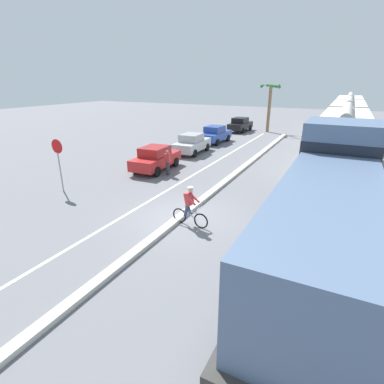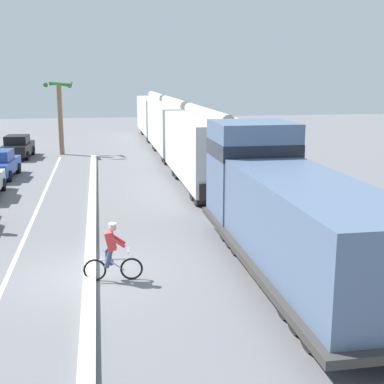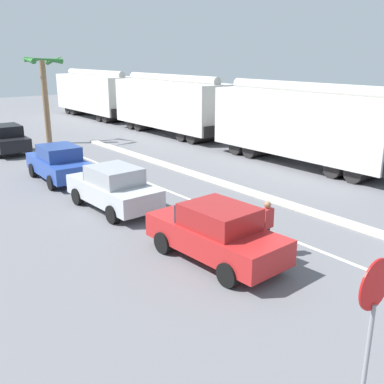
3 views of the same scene
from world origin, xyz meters
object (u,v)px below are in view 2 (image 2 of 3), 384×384
cyclist (112,253)px  hopper_car_middle (174,127)px  palm_tree_near (60,101)px  hopper_car_trailing (157,115)px  locomotive (285,212)px  hopper_car_lead (205,149)px  parked_car_black (18,146)px

cyclist → hopper_car_middle: bearing=77.8°
palm_tree_near → cyclist: bearing=-83.4°
hopper_car_trailing → palm_tree_near: palm_tree_near is taller
hopper_car_middle → hopper_car_trailing: 11.60m
locomotive → palm_tree_near: 27.16m
hopper_car_lead → hopper_car_middle: (0.00, 11.60, 0.00)m
parked_car_black → palm_tree_near: (3.00, 1.20, 3.13)m
palm_tree_near → hopper_car_trailing: bearing=49.5°
locomotive → hopper_car_lead: 12.16m
locomotive → hopper_car_trailing: bearing=90.0°
hopper_car_lead → parked_car_black: size_ratio=2.48×
locomotive → palm_tree_near: (-8.14, 25.82, 2.15)m
hopper_car_trailing → hopper_car_middle: bearing=-90.0°
locomotive → hopper_car_trailing: 35.36m
hopper_car_lead → hopper_car_trailing: size_ratio=1.00×
locomotive → hopper_car_middle: 23.76m
locomotive → hopper_car_lead: (0.00, 12.16, 0.28)m
hopper_car_trailing → palm_tree_near: (-8.14, -9.53, 1.87)m
hopper_car_middle → cyclist: size_ratio=6.18×
hopper_car_lead → cyclist: size_ratio=6.18×
parked_car_black → hopper_car_middle: bearing=-4.4°
locomotive → hopper_car_lead: size_ratio=1.10×
cyclist → palm_tree_near: palm_tree_near is taller
hopper_car_middle → palm_tree_near: size_ratio=1.92×
hopper_car_lead → hopper_car_middle: size_ratio=1.00×
hopper_car_lead → palm_tree_near: bearing=120.8°
hopper_car_trailing → parked_car_black: 15.52m
hopper_car_middle → cyclist: bearing=-102.2°
hopper_car_lead → parked_car_black: (-11.14, 12.46, -1.26)m
hopper_car_trailing → cyclist: 35.80m
locomotive → palm_tree_near: size_ratio=2.10×
palm_tree_near → hopper_car_lead: bearing=-59.2°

